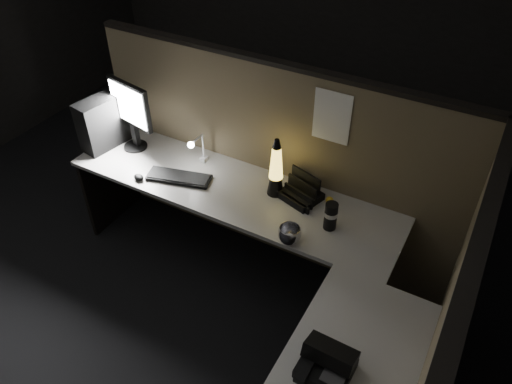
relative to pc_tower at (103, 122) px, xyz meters
The scene contains 17 objects.
floor 1.64m from the pc_tower, 26.22° to the right, with size 6.00×6.00×0.00m, color black.
room_shell 1.53m from the pc_tower, 26.22° to the right, with size 6.00×6.00×6.00m.
partition_back 1.27m from the pc_tower, 15.10° to the left, with size 2.66×0.06×1.50m, color brown.
partition_right 2.60m from the pc_tower, 11.11° to the right, with size 0.06×1.66×1.50m, color brown.
desk 1.48m from the pc_tower, 13.96° to the right, with size 2.60×1.60×0.73m.
pc_tower is the anchor object (origin of this frame).
monitor 0.25m from the pc_tower, 22.46° to the left, with size 0.40×0.17×0.51m.
keyboard 0.74m from the pc_tower, ahead, with size 0.43×0.14×0.02m, color black.
mouse 0.55m from the pc_tower, 24.98° to the right, with size 0.08×0.06×0.03m, color black.
clip_lamp 0.75m from the pc_tower, ahead, with size 0.05×0.18×0.24m.
organizer 1.53m from the pc_tower, ahead, with size 0.29×0.27×0.18m.
lava_lamp 1.35m from the pc_tower, ahead, with size 0.11×0.11×0.41m.
travel_mug 1.79m from the pc_tower, ahead, with size 0.08×0.08×0.18m, color black.
steel_mug 1.65m from the pc_tower, ahead, with size 0.13×0.13×0.11m, color #B2B2B9.
figurine 1.72m from the pc_tower, ahead, with size 0.05×0.05×0.05m, color gold.
pinned_paper 1.67m from the pc_tower, 10.36° to the left, with size 0.23×0.00×0.33m, color white.
desk_phone 2.33m from the pc_tower, 23.30° to the right, with size 0.24×0.25×0.14m.
Camera 1 is at (1.24, -1.57, 2.80)m, focal length 35.00 mm.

